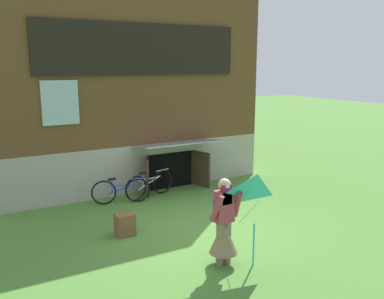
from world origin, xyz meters
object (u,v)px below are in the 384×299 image
kite (257,199)px  bicycle_silver (149,184)px  bicycle_blue (121,191)px  person (224,229)px  wooden_crate (125,224)px

kite → bicycle_silver: 4.85m
bicycle_silver → bicycle_blue: 0.87m
person → wooden_crate: size_ratio=3.42×
kite → bicycle_blue: kite is taller
bicycle_blue → person: bearing=-67.3°
bicycle_blue → wooden_crate: bicycle_blue is taller
person → bicycle_silver: bearing=80.1°
bicycle_silver → person: bearing=-110.4°
bicycle_silver → bicycle_blue: (-0.87, -0.12, -0.02)m
person → kite: bearing=-64.2°
wooden_crate → bicycle_blue: bearing=72.3°
kite → person: bearing=120.3°
bicycle_blue → wooden_crate: 2.09m
person → kite: size_ratio=0.95×
person → bicycle_blue: bearing=91.9°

